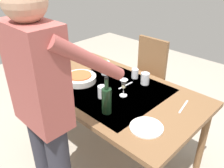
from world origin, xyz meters
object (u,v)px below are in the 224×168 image
(chair_near, at_px, (146,72))
(dinner_plate_near, at_px, (146,127))
(dining_table, at_px, (112,96))
(water_cup_far_left, at_px, (145,79))
(wine_glass_left, at_px, (124,85))
(wine_glass_right, at_px, (63,57))
(person_server, at_px, (46,108))
(wine_bottle, at_px, (107,100))
(water_cup_far_right, at_px, (105,70))
(water_cup_near_left, at_px, (102,92))
(serving_bowl_pasta, at_px, (80,78))
(side_bowl_salad, at_px, (101,64))
(water_cup_near_right, at_px, (135,74))

(chair_near, relative_size, dinner_plate_near, 3.96)
(dining_table, relative_size, water_cup_far_left, 14.86)
(wine_glass_left, distance_m, wine_glass_right, 0.85)
(person_server, xyz_separation_m, wine_bottle, (-0.06, -0.45, -0.12))
(person_server, bearing_deg, wine_glass_left, -89.02)
(water_cup_far_right, height_order, dinner_plate_near, water_cup_far_right)
(water_cup_far_left, bearing_deg, water_cup_far_right, 16.04)
(chair_near, distance_m, water_cup_near_left, 1.07)
(chair_near, bearing_deg, person_server, 104.22)
(dining_table, distance_m, serving_bowl_pasta, 0.35)
(dinner_plate_near, bearing_deg, water_cup_far_left, -51.87)
(chair_near, xyz_separation_m, wine_glass_right, (0.46, 0.85, 0.31))
(water_cup_near_left, height_order, water_cup_far_right, water_cup_near_left)
(wine_bottle, bearing_deg, side_bowl_salad, -40.81)
(chair_near, xyz_separation_m, water_cup_far_left, (-0.39, 0.57, 0.26))
(wine_bottle, bearing_deg, water_cup_near_right, -70.30)
(person_server, height_order, water_cup_far_right, person_server)
(dinner_plate_near, bearing_deg, person_server, 53.25)
(dining_table, xyz_separation_m, water_cup_near_left, (-0.03, 0.15, 0.12))
(water_cup_far_left, relative_size, water_cup_far_right, 1.20)
(water_cup_near_left, relative_size, side_bowl_salad, 0.57)
(chair_near, bearing_deg, side_bowl_salad, 74.93)
(water_cup_near_left, bearing_deg, water_cup_far_left, -104.67)
(wine_bottle, xyz_separation_m, wine_glass_right, (0.92, -0.27, -0.01))
(wine_glass_left, height_order, wine_glass_right, same)
(person_server, distance_m, water_cup_far_right, 1.00)
(chair_near, height_order, side_bowl_salad, chair_near)
(dining_table, xyz_separation_m, serving_bowl_pasta, (0.31, 0.10, 0.10))
(water_cup_far_right, relative_size, serving_bowl_pasta, 0.30)
(water_cup_near_left, distance_m, dinner_plate_near, 0.51)
(dining_table, xyz_separation_m, wine_glass_right, (0.70, 0.00, 0.17))
(person_server, bearing_deg, chair_near, -75.78)
(wine_glass_left, bearing_deg, wine_bottle, 104.95)
(dining_table, distance_m, dinner_plate_near, 0.59)
(wine_glass_right, bearing_deg, side_bowl_salad, -138.94)
(wine_glass_right, bearing_deg, chair_near, -118.22)
(water_cup_near_left, height_order, serving_bowl_pasta, water_cup_near_left)
(water_cup_far_left, xyz_separation_m, dinner_plate_near, (-0.39, 0.50, -0.05))
(water_cup_near_right, height_order, serving_bowl_pasta, water_cup_near_right)
(water_cup_near_left, height_order, water_cup_far_left, water_cup_far_left)
(water_cup_near_left, bearing_deg, chair_near, -74.55)
(water_cup_near_right, xyz_separation_m, water_cup_far_left, (-0.14, 0.03, 0.01))
(wine_glass_right, xyz_separation_m, side_bowl_salad, (-0.30, -0.26, -0.07))
(water_cup_far_left, bearing_deg, wine_bottle, 97.00)
(person_server, height_order, serving_bowl_pasta, person_server)
(dinner_plate_near, bearing_deg, wine_glass_right, -9.85)
(chair_near, distance_m, water_cup_far_right, 0.73)
(water_cup_near_right, relative_size, water_cup_far_left, 0.85)
(wine_glass_right, height_order, water_cup_near_left, wine_glass_right)
(dining_table, height_order, serving_bowl_pasta, serving_bowl_pasta)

